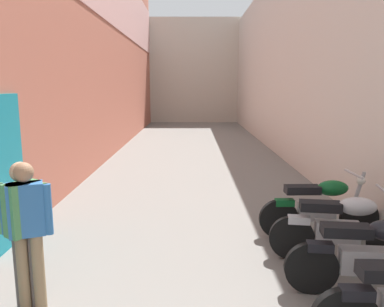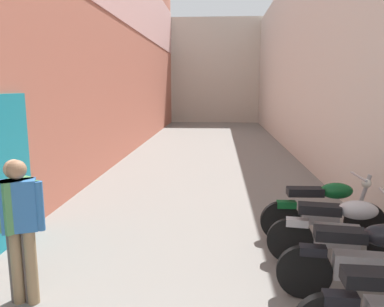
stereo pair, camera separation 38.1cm
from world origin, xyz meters
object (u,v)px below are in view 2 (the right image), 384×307
motorcycle_fifth (342,230)px  pedestrian_mid_alley (21,222)px  motorcycle_fourth (367,260)px  pedestrian_further_down (18,221)px  motorcycle_sixth (324,209)px

motorcycle_fifth → pedestrian_mid_alley: size_ratio=1.17×
pedestrian_mid_alley → motorcycle_fourth: bearing=3.8°
motorcycle_fifth → pedestrian_further_down: 3.84m
motorcycle_fourth → pedestrian_further_down: size_ratio=1.18×
motorcycle_fifth → motorcycle_sixth: (0.00, 0.86, 0.00)m
motorcycle_fourth → motorcycle_sixth: size_ratio=1.00×
pedestrian_further_down → motorcycle_fifth: bearing=16.0°
motorcycle_fifth → pedestrian_mid_alley: (-3.63, -1.07, 0.42)m
motorcycle_fourth → pedestrian_mid_alley: (-3.63, -0.24, 0.42)m
motorcycle_fifth → pedestrian_further_down: (-3.67, -1.05, 0.42)m
motorcycle_fourth → motorcycle_sixth: (0.00, 1.70, 0.00)m
motorcycle_fifth → motorcycle_fourth: bearing=-90.0°
pedestrian_mid_alley → motorcycle_sixth: bearing=28.1°
motorcycle_fourth → pedestrian_mid_alley: pedestrian_mid_alley is taller
pedestrian_mid_alley → pedestrian_further_down: same height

